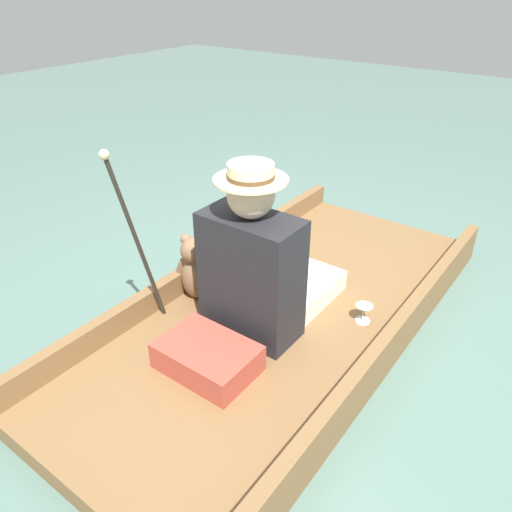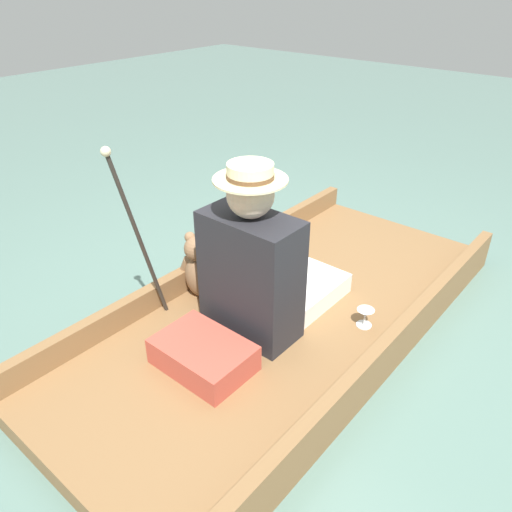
# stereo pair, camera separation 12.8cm
# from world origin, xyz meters

# --- Properties ---
(ground_plane) EXTENTS (16.00, 16.00, 0.00)m
(ground_plane) POSITION_xyz_m (0.00, 0.00, 0.00)
(ground_plane) COLOR slate
(punt_boat) EXTENTS (1.18, 2.63, 0.23)m
(punt_boat) POSITION_xyz_m (0.00, 0.00, 0.06)
(punt_boat) COLOR brown
(punt_boat) RESTS_ON ground_plane
(seat_cushion) EXTENTS (0.43, 0.30, 0.13)m
(seat_cushion) POSITION_xyz_m (-0.04, -0.58, 0.17)
(seat_cushion) COLOR #B24738
(seat_cushion) RESTS_ON punt_boat
(seated_person) EXTENTS (0.46, 0.76, 0.85)m
(seated_person) POSITION_xyz_m (-0.05, -0.16, 0.41)
(seated_person) COLOR white
(seated_person) RESTS_ON punt_boat
(teddy_bear) EXTENTS (0.26, 0.15, 0.37)m
(teddy_bear) POSITION_xyz_m (-0.46, -0.19, 0.28)
(teddy_bear) COLOR #846042
(teddy_bear) RESTS_ON punt_boat
(wine_glass) EXTENTS (0.09, 0.09, 0.10)m
(wine_glass) POSITION_xyz_m (0.37, 0.14, 0.17)
(wine_glass) COLOR silver
(wine_glass) RESTS_ON punt_boat
(walking_cane) EXTENTS (0.04, 0.25, 0.93)m
(walking_cane) POSITION_xyz_m (-0.49, -0.53, 0.64)
(walking_cane) COLOR #2D2823
(walking_cane) RESTS_ON punt_boat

